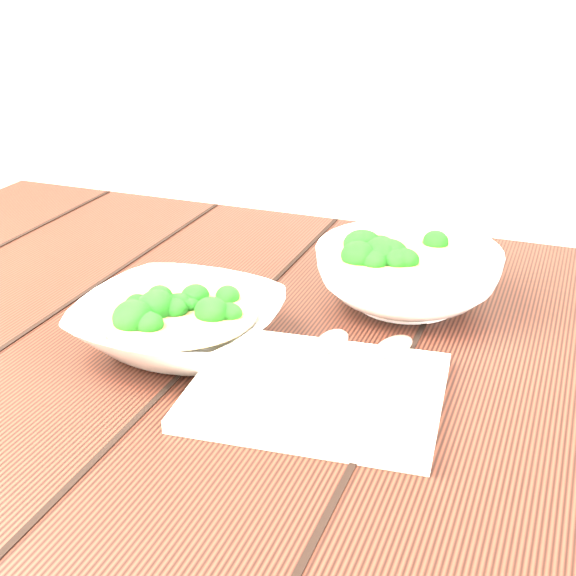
% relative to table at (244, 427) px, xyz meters
% --- Properties ---
extents(table, '(1.20, 0.80, 0.75)m').
position_rel_table_xyz_m(table, '(0.00, 0.00, 0.00)').
color(table, black).
rests_on(table, ground).
extents(soup_bowl_front, '(0.21, 0.21, 0.06)m').
position_rel_table_xyz_m(soup_bowl_front, '(-0.05, -0.05, 0.15)').
color(soup_bowl_front, white).
rests_on(soup_bowl_front, table).
extents(soup_bowl_back, '(0.26, 0.26, 0.08)m').
position_rel_table_xyz_m(soup_bowl_back, '(0.15, 0.14, 0.16)').
color(soup_bowl_back, white).
rests_on(soup_bowl_back, table).
extents(trivet, '(0.11, 0.11, 0.02)m').
position_rel_table_xyz_m(trivet, '(-0.05, 0.07, 0.13)').
color(trivet, black).
rests_on(trivet, table).
extents(napkin, '(0.25, 0.21, 0.01)m').
position_rel_table_xyz_m(napkin, '(0.12, -0.09, 0.13)').
color(napkin, beige).
rests_on(napkin, table).
extents(spoon_left, '(0.03, 0.19, 0.01)m').
position_rel_table_xyz_m(spoon_left, '(0.10, -0.05, 0.14)').
color(spoon_left, '#B9B1A3').
rests_on(spoon_left, napkin).
extents(spoon_right, '(0.07, 0.19, 0.01)m').
position_rel_table_xyz_m(spoon_right, '(0.16, -0.03, 0.14)').
color(spoon_right, '#B9B1A3').
rests_on(spoon_right, napkin).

